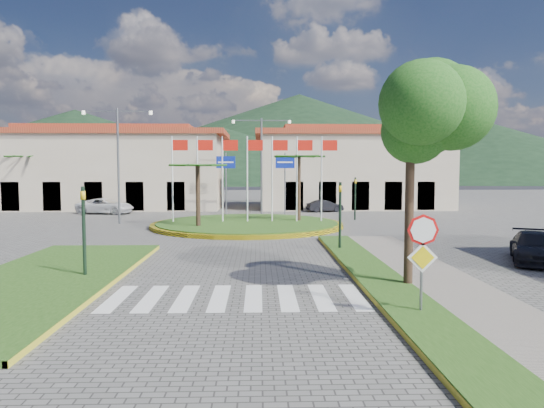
{
  "coord_description": "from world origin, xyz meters",
  "views": [
    {
      "loc": [
        0.76,
        -10.06,
        3.76
      ],
      "look_at": [
        1.26,
        8.0,
        2.49
      ],
      "focal_mm": 32.0,
      "sensor_mm": 36.0,
      "label": 1
    }
  ],
  "objects_px": {
    "roundabout_island": "(247,224)",
    "white_van": "(105,206)",
    "stop_sign": "(423,248)",
    "deciduous_tree": "(411,124)",
    "car_side_right": "(534,247)",
    "car_dark_a": "(189,203)",
    "car_dark_b": "(325,206)"
  },
  "relations": [
    {
      "from": "deciduous_tree",
      "to": "car_side_right",
      "type": "relative_size",
      "value": 1.63
    },
    {
      "from": "stop_sign",
      "to": "deciduous_tree",
      "type": "bearing_deg",
      "value": 78.82
    },
    {
      "from": "deciduous_tree",
      "to": "car_dark_a",
      "type": "height_order",
      "value": "deciduous_tree"
    },
    {
      "from": "deciduous_tree",
      "to": "car_side_right",
      "type": "xyz_separation_m",
      "value": [
        6.5,
        4.2,
        -4.57
      ]
    },
    {
      "from": "car_dark_b",
      "to": "car_side_right",
      "type": "height_order",
      "value": "car_side_right"
    },
    {
      "from": "stop_sign",
      "to": "white_van",
      "type": "distance_m",
      "value": 34.36
    },
    {
      "from": "car_dark_a",
      "to": "car_side_right",
      "type": "bearing_deg",
      "value": -126.61
    },
    {
      "from": "deciduous_tree",
      "to": "roundabout_island",
      "type": "bearing_deg",
      "value": 107.91
    },
    {
      "from": "roundabout_island",
      "to": "white_van",
      "type": "relative_size",
      "value": 2.68
    },
    {
      "from": "roundabout_island",
      "to": "deciduous_tree",
      "type": "relative_size",
      "value": 1.87
    },
    {
      "from": "roundabout_island",
      "to": "car_side_right",
      "type": "height_order",
      "value": "roundabout_island"
    },
    {
      "from": "car_dark_b",
      "to": "white_van",
      "type": "bearing_deg",
      "value": 81.72
    },
    {
      "from": "stop_sign",
      "to": "car_dark_b",
      "type": "height_order",
      "value": "stop_sign"
    },
    {
      "from": "roundabout_island",
      "to": "stop_sign",
      "type": "relative_size",
      "value": 4.79
    },
    {
      "from": "roundabout_island",
      "to": "deciduous_tree",
      "type": "height_order",
      "value": "deciduous_tree"
    },
    {
      "from": "stop_sign",
      "to": "car_dark_a",
      "type": "xyz_separation_m",
      "value": [
        -10.64,
        33.45,
        -1.13
      ]
    },
    {
      "from": "car_dark_a",
      "to": "roundabout_island",
      "type": "bearing_deg",
      "value": -137.51
    },
    {
      "from": "stop_sign",
      "to": "car_dark_b",
      "type": "xyz_separation_m",
      "value": [
        1.8,
        31.05,
        -1.26
      ]
    },
    {
      "from": "stop_sign",
      "to": "car_dark_a",
      "type": "height_order",
      "value": "stop_sign"
    },
    {
      "from": "white_van",
      "to": "car_dark_b",
      "type": "xyz_separation_m",
      "value": [
        19.07,
        1.37,
        -0.13
      ]
    },
    {
      "from": "roundabout_island",
      "to": "car_dark_b",
      "type": "bearing_deg",
      "value": 58.7
    },
    {
      "from": "roundabout_island",
      "to": "car_dark_b",
      "type": "relative_size",
      "value": 3.95
    },
    {
      "from": "roundabout_island",
      "to": "car_side_right",
      "type": "xyz_separation_m",
      "value": [
        12.0,
        -12.8,
        0.43
      ]
    },
    {
      "from": "white_van",
      "to": "stop_sign",
      "type": "bearing_deg",
      "value": -140.11
    },
    {
      "from": "roundabout_island",
      "to": "deciduous_tree",
      "type": "bearing_deg",
      "value": -72.09
    },
    {
      "from": "car_dark_a",
      "to": "car_side_right",
      "type": "distance_m",
      "value": 31.65
    },
    {
      "from": "car_dark_a",
      "to": "car_dark_b",
      "type": "xyz_separation_m",
      "value": [
        12.44,
        -2.4,
        -0.13
      ]
    },
    {
      "from": "car_dark_a",
      "to": "white_van",
      "type": "bearing_deg",
      "value": 138.93
    },
    {
      "from": "stop_sign",
      "to": "car_dark_a",
      "type": "relative_size",
      "value": 0.68
    },
    {
      "from": "stop_sign",
      "to": "deciduous_tree",
      "type": "xyz_separation_m",
      "value": [
        0.6,
        3.04,
        3.38
      ]
    },
    {
      "from": "roundabout_island",
      "to": "deciduous_tree",
      "type": "xyz_separation_m",
      "value": [
        5.5,
        -17.0,
        5.0
      ]
    },
    {
      "from": "stop_sign",
      "to": "car_dark_a",
      "type": "distance_m",
      "value": 35.12
    }
  ]
}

